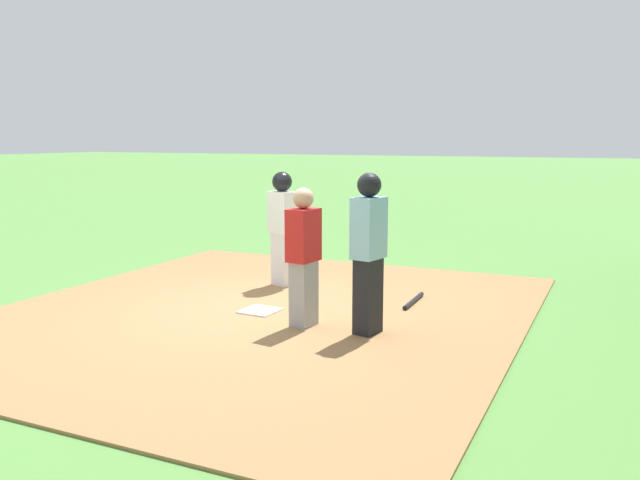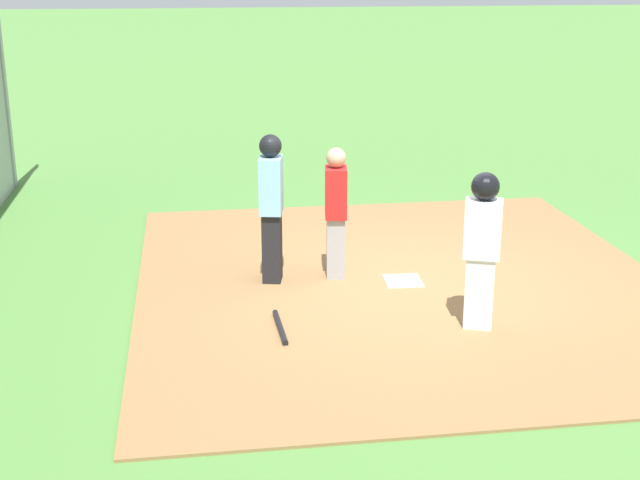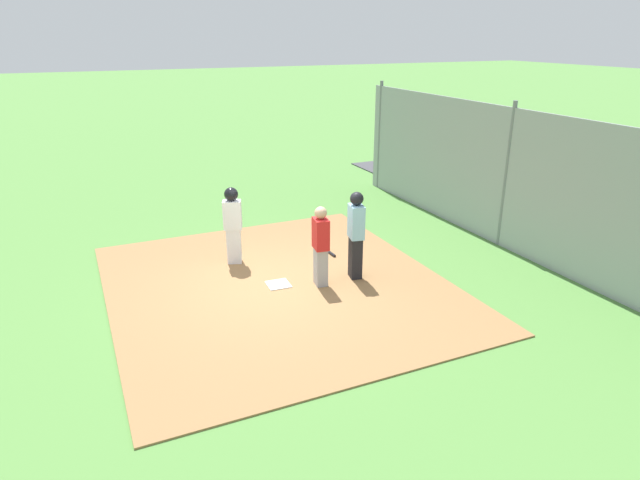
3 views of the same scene
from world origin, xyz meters
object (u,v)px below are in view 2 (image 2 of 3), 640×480
catcher (336,211)px  home_plate (403,281)px  baseball_bat (280,327)px  umpire (271,205)px  runner (482,240)px

catcher → home_plate: bearing=-14.3°
catcher → baseball_bat: size_ratio=1.92×
umpire → home_plate: bearing=1.1°
umpire → baseball_bat: 1.79m
home_plate → umpire: (-0.29, -1.57, 0.95)m
home_plate → catcher: bearing=-112.4°
catcher → runner: bearing=-47.3°
runner → umpire: bearing=69.3°
home_plate → umpire: 1.85m
catcher → runner: size_ratio=0.96×
baseball_bat → runner: bearing=82.3°
home_plate → catcher: catcher is taller
umpire → runner: (1.76, 2.03, 0.01)m
home_plate → umpire: umpire is taller
runner → home_plate: bearing=37.6°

